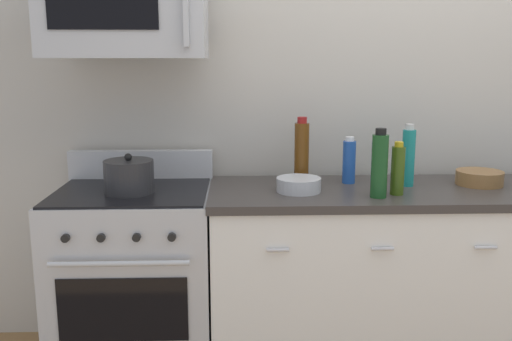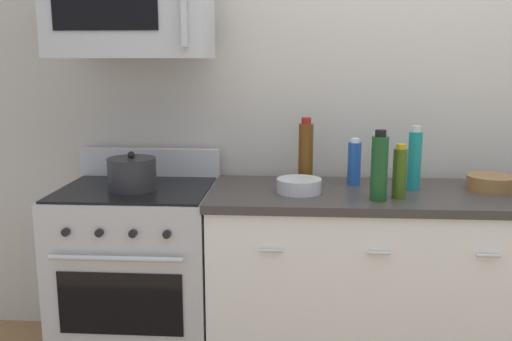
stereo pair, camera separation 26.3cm
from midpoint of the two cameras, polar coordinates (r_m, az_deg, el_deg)
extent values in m
cube|color=#B7B2A8|center=(3.14, 17.66, 7.28)|extent=(5.11, 0.10, 2.70)
cube|color=white|center=(2.95, 18.48, -11.26)|extent=(1.99, 0.62, 0.88)
cube|color=#383330|center=(2.81, 19.06, -2.54)|extent=(2.02, 0.65, 0.04)
cylinder|color=silver|center=(2.45, 4.72, -8.29)|extent=(0.10, 0.02, 0.02)
cylinder|color=silver|center=(2.50, 15.53, -8.26)|extent=(0.10, 0.02, 0.02)
cylinder|color=silver|center=(2.64, 25.55, -7.97)|extent=(0.10, 0.02, 0.02)
cube|color=#B7BABF|center=(2.92, -9.36, -10.71)|extent=(0.76, 0.64, 0.91)
cube|color=black|center=(2.63, -10.99, -13.42)|extent=(0.58, 0.01, 0.30)
cylinder|color=#B7BABF|center=(2.52, -11.37, -8.95)|extent=(0.61, 0.02, 0.02)
cube|color=#B7BABF|center=(3.04, -8.45, 0.73)|extent=(0.76, 0.06, 0.16)
cube|color=black|center=(2.78, -9.66, -1.86)|extent=(0.73, 0.61, 0.01)
cylinder|color=black|center=(2.57, -16.27, -6.16)|extent=(0.04, 0.02, 0.04)
cylinder|color=black|center=(2.52, -13.00, -6.33)|extent=(0.04, 0.02, 0.04)
cylinder|color=black|center=(2.48, -9.62, -6.47)|extent=(0.04, 0.02, 0.04)
cylinder|color=black|center=(2.45, -6.15, -6.60)|extent=(0.04, 0.02, 0.04)
cube|color=#B7BABF|center=(2.76, -10.01, 15.47)|extent=(0.74, 0.40, 0.40)
cube|color=black|center=(2.59, -12.48, 16.39)|extent=(0.48, 0.01, 0.22)
cube|color=#B7BABF|center=(2.49, -4.32, 16.07)|extent=(0.02, 0.04, 0.30)
cylinder|color=#197F7A|center=(2.82, 18.61, 0.93)|extent=(0.07, 0.07, 0.28)
cylinder|color=beige|center=(2.80, 18.81, 4.06)|extent=(0.04, 0.04, 0.03)
cylinder|color=#19471E|center=(2.56, 15.48, 0.15)|extent=(0.08, 0.08, 0.29)
cylinder|color=black|center=(2.53, 15.67, 3.70)|extent=(0.05, 0.05, 0.03)
cylinder|color=#59330F|center=(2.81, 7.82, 1.65)|extent=(0.07, 0.07, 0.31)
cylinder|color=maroon|center=(2.79, 7.91, 5.09)|extent=(0.05, 0.05, 0.03)
cylinder|color=#1E4CA5|center=(2.84, 12.71, 0.64)|extent=(0.07, 0.07, 0.22)
cylinder|color=silver|center=(2.82, 12.81, 3.02)|extent=(0.04, 0.04, 0.02)
cylinder|color=#385114|center=(2.63, 17.36, -0.34)|extent=(0.06, 0.06, 0.23)
cylinder|color=#B29919|center=(2.61, 17.53, 2.35)|extent=(0.04, 0.04, 0.02)
cylinder|color=#B2B5BA|center=(2.65, 7.29, -1.58)|extent=(0.21, 0.21, 0.07)
torus|color=#B2B5BA|center=(2.65, 7.30, -0.99)|extent=(0.21, 0.21, 0.01)
cylinder|color=#B2B5BA|center=(2.66, 7.27, -2.18)|extent=(0.12, 0.12, 0.01)
cylinder|color=brown|center=(2.97, 25.41, -1.18)|extent=(0.23, 0.23, 0.07)
torus|color=brown|center=(2.97, 25.46, -0.61)|extent=(0.23, 0.23, 0.01)
cylinder|color=brown|center=(2.98, 25.37, -1.75)|extent=(0.13, 0.13, 0.01)
cylinder|color=#262628|center=(2.71, -9.96, -0.37)|extent=(0.23, 0.23, 0.16)
sphere|color=black|center=(2.70, -10.03, 1.56)|extent=(0.04, 0.04, 0.04)
camera|label=1|loc=(0.13, -87.14, 0.57)|focal=38.85mm
camera|label=2|loc=(0.13, 92.86, -0.57)|focal=38.85mm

